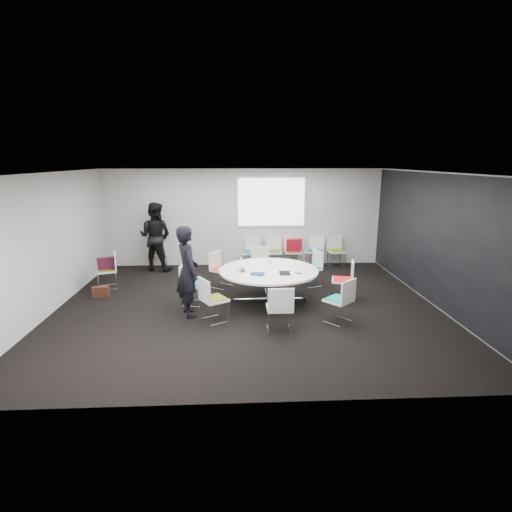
{
  "coord_description": "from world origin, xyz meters",
  "views": [
    {
      "loc": [
        -0.23,
        -8.04,
        3.05
      ],
      "look_at": [
        0.2,
        0.4,
        1.0
      ],
      "focal_mm": 28.0,
      "sensor_mm": 36.0,
      "label": 1
    }
  ],
  "objects_px": {
    "conference_table": "(269,278)",
    "chair_ring_e": "(192,292)",
    "chair_ring_c": "(259,271)",
    "person_main": "(188,271)",
    "brown_bag": "(101,292)",
    "chair_ring_b": "(311,275)",
    "chair_ring_d": "(222,276)",
    "chair_ring_h": "(339,309)",
    "laptop": "(244,270)",
    "chair_spare_left": "(108,277)",
    "maroon_bag": "(106,263)",
    "chair_person_back": "(158,259)",
    "chair_ring_g": "(280,317)",
    "chair_ring_f": "(214,308)",
    "chair_back_c": "(293,257)",
    "chair_back_e": "(336,257)",
    "chair_back_d": "(315,257)",
    "person_back": "(155,237)",
    "chair_back_a": "(251,258)",
    "cup": "(270,262)",
    "chair_ring_a": "(342,288)"
  },
  "relations": [
    {
      "from": "chair_ring_g",
      "to": "chair_person_back",
      "type": "relative_size",
      "value": 1.0
    },
    {
      "from": "chair_ring_d",
      "to": "brown_bag",
      "type": "relative_size",
      "value": 2.44
    },
    {
      "from": "chair_back_d",
      "to": "laptop",
      "type": "xyz_separation_m",
      "value": [
        -2.13,
        -2.95,
        0.47
      ]
    },
    {
      "from": "chair_back_e",
      "to": "maroon_bag",
      "type": "height_order",
      "value": "chair_back_e"
    },
    {
      "from": "chair_ring_h",
      "to": "maroon_bag",
      "type": "height_order",
      "value": "chair_ring_h"
    },
    {
      "from": "chair_ring_b",
      "to": "person_main",
      "type": "distance_m",
      "value": 3.36
    },
    {
      "from": "person_main",
      "to": "laptop",
      "type": "relative_size",
      "value": 5.96
    },
    {
      "from": "chair_spare_left",
      "to": "chair_person_back",
      "type": "bearing_deg",
      "value": -43.12
    },
    {
      "from": "chair_ring_e",
      "to": "chair_back_e",
      "type": "relative_size",
      "value": 1.0
    },
    {
      "from": "chair_ring_e",
      "to": "laptop",
      "type": "distance_m",
      "value": 1.2
    },
    {
      "from": "chair_ring_c",
      "to": "laptop",
      "type": "bearing_deg",
      "value": 83.28
    },
    {
      "from": "chair_ring_d",
      "to": "chair_ring_e",
      "type": "relative_size",
      "value": 1.0
    },
    {
      "from": "person_main",
      "to": "brown_bag",
      "type": "relative_size",
      "value": 5.04
    },
    {
      "from": "maroon_bag",
      "to": "laptop",
      "type": "bearing_deg",
      "value": -19.78
    },
    {
      "from": "chair_back_c",
      "to": "person_main",
      "type": "height_order",
      "value": "person_main"
    },
    {
      "from": "chair_back_c",
      "to": "brown_bag",
      "type": "height_order",
      "value": "chair_back_c"
    },
    {
      "from": "chair_ring_h",
      "to": "laptop",
      "type": "height_order",
      "value": "chair_ring_h"
    },
    {
      "from": "chair_person_back",
      "to": "cup",
      "type": "height_order",
      "value": "chair_person_back"
    },
    {
      "from": "chair_ring_b",
      "to": "maroon_bag",
      "type": "relative_size",
      "value": 2.2
    },
    {
      "from": "chair_ring_f",
      "to": "person_main",
      "type": "relative_size",
      "value": 0.48
    },
    {
      "from": "chair_ring_b",
      "to": "chair_back_c",
      "type": "distance_m",
      "value": 1.84
    },
    {
      "from": "chair_ring_c",
      "to": "chair_back_e",
      "type": "xyz_separation_m",
      "value": [
        2.33,
        1.4,
        0.0
      ]
    },
    {
      "from": "chair_back_c",
      "to": "cup",
      "type": "height_order",
      "value": "chair_back_c"
    },
    {
      "from": "chair_ring_h",
      "to": "chair_back_c",
      "type": "relative_size",
      "value": 1.0
    },
    {
      "from": "chair_ring_c",
      "to": "chair_ring_f",
      "type": "relative_size",
      "value": 1.0
    },
    {
      "from": "conference_table",
      "to": "chair_ring_e",
      "type": "distance_m",
      "value": 1.67
    },
    {
      "from": "conference_table",
      "to": "chair_back_d",
      "type": "relative_size",
      "value": 2.44
    },
    {
      "from": "chair_ring_h",
      "to": "chair_back_c",
      "type": "bearing_deg",
      "value": 52.3
    },
    {
      "from": "person_back",
      "to": "brown_bag",
      "type": "distance_m",
      "value": 2.54
    },
    {
      "from": "conference_table",
      "to": "chair_ring_f",
      "type": "bearing_deg",
      "value": -137.37
    },
    {
      "from": "chair_spare_left",
      "to": "maroon_bag",
      "type": "xyz_separation_m",
      "value": [
        -0.01,
        -0.0,
        0.34
      ]
    },
    {
      "from": "chair_ring_h",
      "to": "person_main",
      "type": "relative_size",
      "value": 0.48
    },
    {
      "from": "chair_ring_e",
      "to": "brown_bag",
      "type": "relative_size",
      "value": 2.44
    },
    {
      "from": "chair_ring_c",
      "to": "chair_ring_a",
      "type": "bearing_deg",
      "value": 149.61
    },
    {
      "from": "person_back",
      "to": "chair_back_d",
      "type": "bearing_deg",
      "value": -163.12
    },
    {
      "from": "chair_ring_e",
      "to": "chair_ring_f",
      "type": "distance_m",
      "value": 1.09
    },
    {
      "from": "chair_ring_e",
      "to": "chair_back_e",
      "type": "bearing_deg",
      "value": 137.95
    },
    {
      "from": "chair_person_back",
      "to": "chair_ring_g",
      "type": "bearing_deg",
      "value": 102.07
    },
    {
      "from": "chair_ring_f",
      "to": "conference_table",
      "type": "bearing_deg",
      "value": 102.04
    },
    {
      "from": "chair_ring_g",
      "to": "chair_back_e",
      "type": "relative_size",
      "value": 1.0
    },
    {
      "from": "chair_ring_c",
      "to": "chair_ring_e",
      "type": "relative_size",
      "value": 1.0
    },
    {
      "from": "chair_ring_b",
      "to": "chair_back_a",
      "type": "height_order",
      "value": "same"
    },
    {
      "from": "chair_ring_h",
      "to": "chair_back_a",
      "type": "bearing_deg",
      "value": 68.25
    },
    {
      "from": "chair_spare_left",
      "to": "maroon_bag",
      "type": "distance_m",
      "value": 0.34
    },
    {
      "from": "chair_person_back",
      "to": "chair_ring_e",
      "type": "bearing_deg",
      "value": 91.55
    },
    {
      "from": "chair_ring_c",
      "to": "chair_ring_h",
      "type": "height_order",
      "value": "same"
    },
    {
      "from": "person_main",
      "to": "laptop",
      "type": "distance_m",
      "value": 1.3
    },
    {
      "from": "chair_ring_b",
      "to": "brown_bag",
      "type": "relative_size",
      "value": 2.44
    },
    {
      "from": "chair_spare_left",
      "to": "cup",
      "type": "relative_size",
      "value": 9.78
    },
    {
      "from": "chair_ring_c",
      "to": "maroon_bag",
      "type": "height_order",
      "value": "chair_ring_c"
    }
  ]
}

